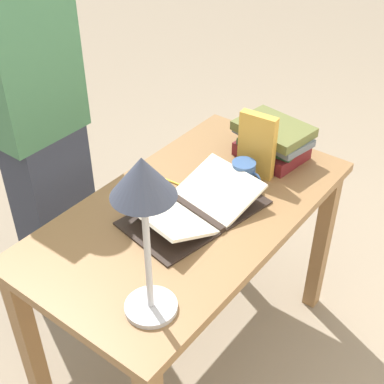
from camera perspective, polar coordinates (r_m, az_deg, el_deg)
ground_plane at (r=2.42m, az=-0.08°, el=-16.40°), size 12.00×12.00×0.00m
reading_desk at (r=1.94m, az=-0.09°, el=-4.60°), size 1.22×0.67×0.78m
open_book at (r=1.82m, az=0.31°, el=-1.63°), size 0.53×0.37×0.09m
book_stack_tall at (r=2.11m, az=8.59°, el=5.46°), size 0.24×0.31×0.14m
book_standing_upright at (r=1.97m, az=6.94°, el=4.96°), size 0.05×0.14×0.25m
reading_lamp at (r=1.26m, az=-5.17°, el=-0.52°), size 0.16×0.16×0.50m
coffee_mug at (r=1.94m, az=5.53°, el=1.90°), size 0.09×0.12×0.10m
pencil at (r=1.97m, az=-1.89°, el=1.00°), size 0.02×0.16×0.01m
person_reader at (r=2.21m, az=-15.94°, el=6.71°), size 0.36×0.21×1.78m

